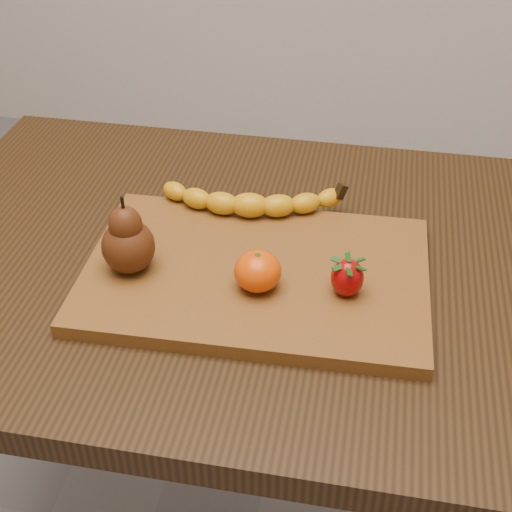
% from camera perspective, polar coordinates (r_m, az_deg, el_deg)
% --- Properties ---
extents(table, '(1.00, 0.70, 0.76)m').
position_cam_1_polar(table, '(1.06, -0.66, -4.15)').
color(table, black).
rests_on(table, ground).
extents(cutting_board, '(0.46, 0.31, 0.02)m').
position_cam_1_polar(cutting_board, '(0.94, 0.00, -1.45)').
color(cutting_board, brown).
rests_on(cutting_board, table).
extents(banana, '(0.24, 0.08, 0.04)m').
position_cam_1_polar(banana, '(1.03, -0.52, 4.08)').
color(banana, '#D7970A').
rests_on(banana, cutting_board).
extents(pear, '(0.07, 0.07, 0.11)m').
position_cam_1_polar(pear, '(0.92, -10.31, 1.74)').
color(pear, '#4A210C').
rests_on(pear, cutting_board).
extents(mandarin, '(0.08, 0.08, 0.05)m').
position_cam_1_polar(mandarin, '(0.89, 0.13, -1.22)').
color(mandarin, '#DC4302').
rests_on(mandarin, cutting_board).
extents(strawberry, '(0.05, 0.05, 0.05)m').
position_cam_1_polar(strawberry, '(0.89, 7.32, -1.63)').
color(strawberry, '#9C0405').
rests_on(strawberry, cutting_board).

